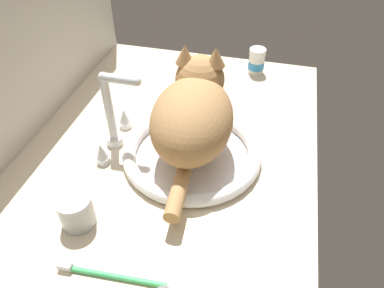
{
  "coord_description": "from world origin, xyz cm",
  "views": [
    {
      "loc": [
        -55.48,
        -20.92,
        62.13
      ],
      "look_at": [
        4.89,
        -5.73,
        7.0
      ],
      "focal_mm": 34.21,
      "sensor_mm": 36.0,
      "label": 1
    }
  ],
  "objects_px": {
    "cat": "(194,112)",
    "metal_jar": "(76,211)",
    "toothbrush": "(109,275)",
    "pill_bottle": "(256,62)",
    "sink_basin": "(192,152)",
    "faucet": "(114,119)"
  },
  "relations": [
    {
      "from": "cat",
      "to": "faucet",
      "type": "bearing_deg",
      "value": 96.72
    },
    {
      "from": "metal_jar",
      "to": "toothbrush",
      "type": "xyz_separation_m",
      "value": [
        -0.09,
        -0.1,
        -0.03
      ]
    },
    {
      "from": "sink_basin",
      "to": "faucet",
      "type": "relative_size",
      "value": 1.63
    },
    {
      "from": "metal_jar",
      "to": "sink_basin",
      "type": "bearing_deg",
      "value": -35.9
    },
    {
      "from": "cat",
      "to": "pill_bottle",
      "type": "distance_m",
      "value": 0.42
    },
    {
      "from": "cat",
      "to": "metal_jar",
      "type": "relative_size",
      "value": 5.56
    },
    {
      "from": "sink_basin",
      "to": "pill_bottle",
      "type": "relative_size",
      "value": 4.13
    },
    {
      "from": "sink_basin",
      "to": "metal_jar",
      "type": "height_order",
      "value": "metal_jar"
    },
    {
      "from": "toothbrush",
      "to": "faucet",
      "type": "bearing_deg",
      "value": 20.25
    },
    {
      "from": "toothbrush",
      "to": "sink_basin",
      "type": "bearing_deg",
      "value": -11.28
    },
    {
      "from": "sink_basin",
      "to": "faucet",
      "type": "xyz_separation_m",
      "value": [
        0.0,
        0.19,
        0.06
      ]
    },
    {
      "from": "faucet",
      "to": "toothbrush",
      "type": "distance_m",
      "value": 0.36
    },
    {
      "from": "cat",
      "to": "metal_jar",
      "type": "bearing_deg",
      "value": 146.72
    },
    {
      "from": "toothbrush",
      "to": "pill_bottle",
      "type": "bearing_deg",
      "value": -12.27
    },
    {
      "from": "faucet",
      "to": "pill_bottle",
      "type": "distance_m",
      "value": 0.51
    },
    {
      "from": "sink_basin",
      "to": "cat",
      "type": "relative_size",
      "value": 0.85
    },
    {
      "from": "pill_bottle",
      "to": "metal_jar",
      "type": "xyz_separation_m",
      "value": [
        -0.66,
        0.27,
        -0.0
      ]
    },
    {
      "from": "sink_basin",
      "to": "cat",
      "type": "distance_m",
      "value": 0.1
    },
    {
      "from": "faucet",
      "to": "toothbrush",
      "type": "xyz_separation_m",
      "value": [
        -0.33,
        -0.12,
        -0.07
      ]
    },
    {
      "from": "faucet",
      "to": "metal_jar",
      "type": "height_order",
      "value": "faucet"
    },
    {
      "from": "sink_basin",
      "to": "cat",
      "type": "height_order",
      "value": "cat"
    },
    {
      "from": "sink_basin",
      "to": "cat",
      "type": "xyz_separation_m",
      "value": [
        0.02,
        0.0,
        0.1
      ]
    }
  ]
}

